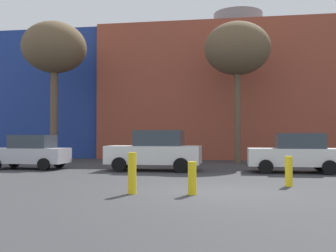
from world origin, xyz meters
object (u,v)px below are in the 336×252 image
bare_tree_2 (237,50)px  bollard_yellow_1 (289,171)px  parked_car_0 (29,152)px  parked_car_1 (155,151)px  parked_car_2 (296,153)px  bollard_yellow_2 (132,173)px  bare_tree_0 (54,49)px  bollard_yellow_0 (192,178)px

bare_tree_2 → bollard_yellow_1: (1.50, -10.92, -6.36)m
parked_car_0 → parked_car_1: (6.38, 0.00, 0.11)m
parked_car_2 → parked_car_1: bearing=0.0°
parked_car_1 → bollard_yellow_2: parked_car_1 is taller
parked_car_0 → parked_car_2: (12.77, 0.00, 0.04)m
parked_car_2 → bare_tree_0: 16.42m
bollard_yellow_1 → bollard_yellow_2: (-4.61, -2.45, 0.09)m
bollard_yellow_1 → parked_car_1: bearing=136.5°
parked_car_1 → bollard_yellow_2: bearing=96.0°
parked_car_1 → bare_tree_2: (3.91, 5.78, 5.90)m
parked_car_2 → bare_tree_2: (-2.48, 5.78, 5.98)m
bare_tree_2 → bollard_yellow_2: bare_tree_2 is taller
bare_tree_0 → parked_car_2: bearing=-21.5°
bare_tree_2 → bollard_yellow_0: bare_tree_2 is taller
bare_tree_0 → bollard_yellow_1: size_ratio=9.16×
bollard_yellow_0 → bare_tree_0: bearing=128.0°
bare_tree_2 → bollard_yellow_2: (-3.11, -13.38, -6.27)m
bollard_yellow_0 → bollard_yellow_2: size_ratio=0.79×
bare_tree_0 → bollard_yellow_2: 17.01m
parked_car_1 → bare_tree_0: size_ratio=0.49×
bare_tree_0 → bollard_yellow_1: bare_tree_0 is taller
parked_car_2 → bollard_yellow_2: parked_car_2 is taller
parked_car_2 → bare_tree_2: 8.68m
bollard_yellow_1 → bollard_yellow_2: 5.22m
parked_car_2 → parked_car_0: bearing=0.0°
bare_tree_2 → bollard_yellow_0: 14.80m
parked_car_2 → bare_tree_0: bare_tree_0 is taller
bollard_yellow_0 → bollard_yellow_2: bearing=-176.6°
parked_car_1 → parked_car_2: (6.39, 0.00, -0.07)m
bare_tree_0 → bare_tree_2: 11.61m
parked_car_0 → parked_car_1: 6.38m
parked_car_1 → parked_car_2: parked_car_1 is taller
bollard_yellow_1 → bare_tree_2: bearing=97.8°
parked_car_0 → bare_tree_2: bare_tree_2 is taller
bare_tree_0 → bare_tree_2: (11.61, 0.23, -0.38)m
parked_car_1 → bollard_yellow_2: size_ratio=3.77×
bare_tree_2 → bollard_yellow_0: size_ratio=9.26×
bollard_yellow_1 → parked_car_0: bearing=156.4°
bollard_yellow_0 → bollard_yellow_1: 3.75m
parked_car_0 → bollard_yellow_1: (11.78, -5.14, -0.35)m
parked_car_1 → bollard_yellow_1: 7.47m
bare_tree_0 → bollard_yellow_1: (13.10, -10.70, -6.74)m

